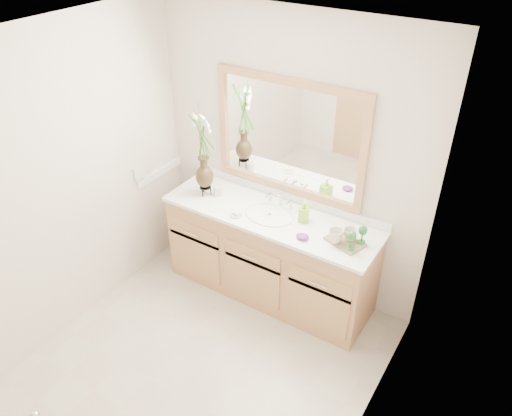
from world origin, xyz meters
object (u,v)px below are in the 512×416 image
Objects in this scene: flower_vase at (202,141)px; tumbler at (217,191)px; tray at (345,242)px; soap_bottle at (304,212)px.

tumbler is (0.10, 0.04, -0.46)m from flower_vase.
tumbler is 0.31× the size of tray.
flower_vase is 0.47m from tumbler.
tumbler reaches higher than tray.
soap_bottle reaches higher than tray.
tray is at bearing -1.81° from tumbler.
soap_bottle is at bearing 6.35° from flower_vase.
tray is at bearing -34.79° from soap_bottle.
flower_vase is at bearing -155.78° from tumbler.
flower_vase is at bearing -162.09° from tray.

